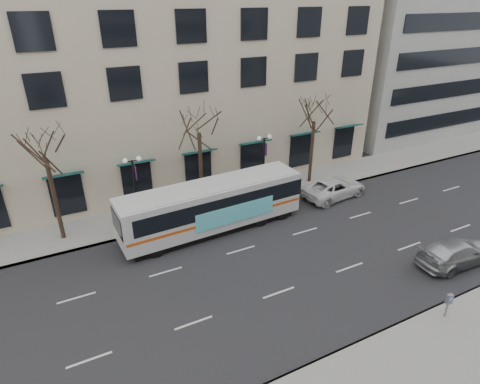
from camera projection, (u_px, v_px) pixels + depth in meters
ground at (258, 270)px, 23.90m from camera, size 160.00×160.00×0.00m
sidewalk_far at (258, 192)px, 33.09m from camera, size 80.00×4.00×0.15m
building_hotel at (122, 30)px, 34.56m from camera, size 40.00×20.00×24.00m
tree_far_left at (43, 145)px, 23.91m from camera, size 3.60×3.60×8.34m
tree_far_mid at (199, 120)px, 27.87m from camera, size 3.60×3.60×8.55m
tree_far_right at (315, 110)px, 32.15m from camera, size 3.60×3.60×8.06m
lamp_post_left at (136, 189)px, 27.12m from camera, size 1.22×0.45×5.21m
lamp_post_right at (264, 163)px, 31.18m from camera, size 1.22×0.45×5.21m
city_bus at (213, 205)px, 27.24m from camera, size 12.90×3.37×3.47m
silver_car at (457, 252)px, 24.21m from camera, size 5.45×2.43×1.55m
white_pickup at (334, 188)px, 32.25m from camera, size 5.77×3.16×1.53m
pay_station at (449, 301)px, 19.78m from camera, size 0.33×0.24×1.39m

